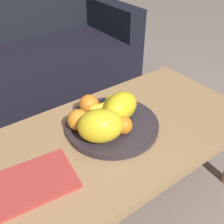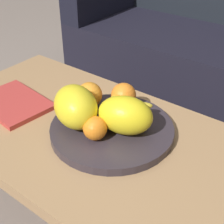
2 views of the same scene
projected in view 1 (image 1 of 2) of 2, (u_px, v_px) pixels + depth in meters
name	position (u px, v px, depth m)	size (l,w,h in m)	color
ground_plane	(113.00, 201.00, 1.28)	(8.00, 8.00, 0.00)	gray
coffee_table	(113.00, 142.00, 1.05)	(1.18, 0.58, 0.43)	#A98156
couch	(13.00, 64.00, 1.81)	(1.70, 0.70, 0.90)	black
fruit_bowl	(112.00, 125.00, 1.05)	(0.37, 0.37, 0.03)	#342C34
melon_large_front	(101.00, 126.00, 0.92)	(0.16, 0.12, 0.12)	yellow
melon_smaller_beside	(121.00, 107.00, 1.03)	(0.16, 0.11, 0.11)	yellow
orange_front	(123.00, 125.00, 0.97)	(0.07, 0.07, 0.07)	orange
orange_left	(89.00, 104.00, 1.07)	(0.08, 0.08, 0.08)	orange
orange_right	(78.00, 120.00, 0.98)	(0.08, 0.08, 0.08)	orange
banana_bunch	(108.00, 108.00, 1.07)	(0.16, 0.14, 0.06)	yellow
magazine	(34.00, 181.00, 0.82)	(0.25, 0.18, 0.02)	#C03B37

